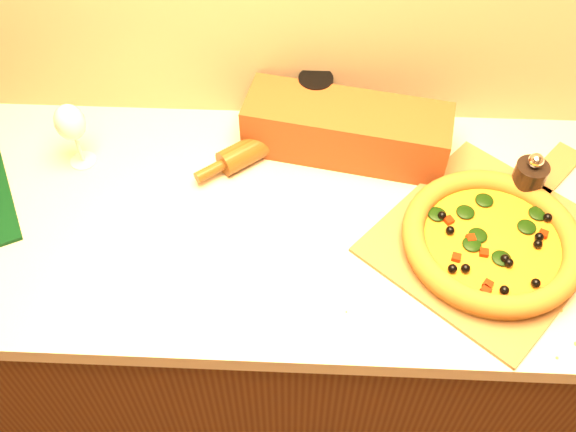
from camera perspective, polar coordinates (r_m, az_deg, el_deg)
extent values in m
cube|color=#46200F|center=(1.75, 1.47, -9.71)|extent=(2.80, 0.65, 0.86)
cube|color=#C3B498|center=(1.38, 1.84, -0.53)|extent=(2.84, 0.68, 0.04)
cube|color=brown|center=(1.38, 17.26, -2.10)|extent=(0.57, 0.57, 0.01)
cube|color=brown|center=(1.56, 22.55, 3.88)|extent=(0.16, 0.17, 0.01)
cylinder|color=#B0832C|center=(1.36, 17.51, -2.46)|extent=(0.34, 0.34, 0.02)
cylinder|color=yellow|center=(1.35, 17.63, -2.13)|extent=(0.29, 0.29, 0.01)
torus|color=#995D1B|center=(1.34, 17.71, -1.94)|extent=(0.36, 0.36, 0.04)
ellipsoid|color=black|center=(1.38, 19.65, -0.91)|extent=(0.04, 0.04, 0.01)
sphere|color=black|center=(1.31, 16.12, -2.48)|extent=(0.02, 0.02, 0.02)
cube|color=maroon|center=(1.32, 18.96, -3.77)|extent=(0.02, 0.02, 0.01)
cylinder|color=black|center=(1.45, 20.47, 2.86)|extent=(0.07, 0.07, 0.10)
sphere|color=silver|center=(1.41, 21.19, 4.60)|extent=(0.03, 0.03, 0.03)
cylinder|color=#603510|center=(1.48, -1.10, 7.03)|extent=(0.26, 0.23, 0.06)
cylinder|color=#603510|center=(1.57, 4.29, 9.75)|extent=(0.07, 0.06, 0.02)
cylinder|color=#603510|center=(1.42, -6.99, 3.97)|extent=(0.07, 0.06, 0.02)
cube|color=brown|center=(1.46, 5.20, 7.65)|extent=(0.47, 0.23, 0.12)
cylinder|color=silver|center=(1.54, -17.71, 4.70)|extent=(0.06, 0.06, 0.00)
cylinder|color=silver|center=(1.51, -18.06, 5.71)|extent=(0.01, 0.01, 0.07)
ellipsoid|color=silver|center=(1.46, -18.82, 7.90)|extent=(0.07, 0.07, 0.09)
cylinder|color=black|center=(1.53, 2.40, 10.11)|extent=(0.08, 0.08, 0.11)
cylinder|color=black|center=(1.49, 2.49, 11.97)|extent=(0.08, 0.08, 0.01)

